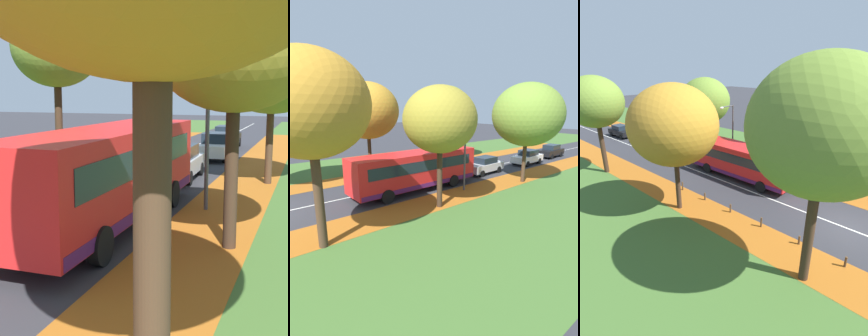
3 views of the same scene
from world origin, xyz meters
The scene contains 13 objects.
grass_verge_left centered at (-9.20, 20.00, 0.00)m, with size 12.00×90.00×0.01m, color #3D6028.
leaf_litter_left centered at (-4.60, 14.00, 0.01)m, with size 2.80×60.00×0.00m, color #9E5619.
leaf_litter_right centered at (4.60, 14.00, 0.01)m, with size 2.80×60.00×0.00m, color #9E5619.
road_centre_line centered at (0.00, 20.00, 0.00)m, with size 0.12×80.00×0.01m, color silver.
tree_left_mid centered at (-5.99, 20.37, 6.52)m, with size 4.97×4.97×8.79m.
tree_right_near centered at (5.47, 9.34, 5.56)m, with size 4.53×4.53×7.62m.
tree_right_mid centered at (5.59, 18.72, 5.70)m, with size 5.75×5.75×8.29m.
bollard_sixth centered at (-3.56, 11.95, 0.36)m, with size 0.12×0.12×0.72m, color #4C3823.
streetlamp_right centered at (3.67, 13.11, 3.74)m, with size 1.89×0.28×6.00m.
bus centered at (1.61, 10.23, 1.70)m, with size 2.72×10.42×2.98m.
car_silver_lead centered at (1.51, 18.48, 0.81)m, with size 1.91×4.26×1.62m.
car_white_following centered at (1.83, 25.58, 0.81)m, with size 1.89×4.25×1.62m.
car_black_third_in_line centered at (1.39, 31.76, 0.81)m, with size 1.89×4.25×1.62m.
Camera 1 is at (7.40, -2.57, 4.06)m, focal length 50.00 mm.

